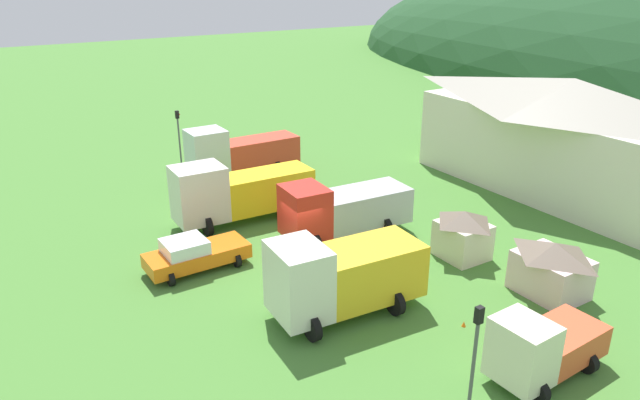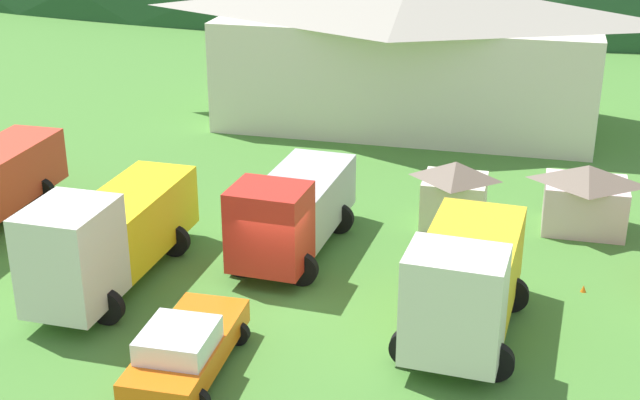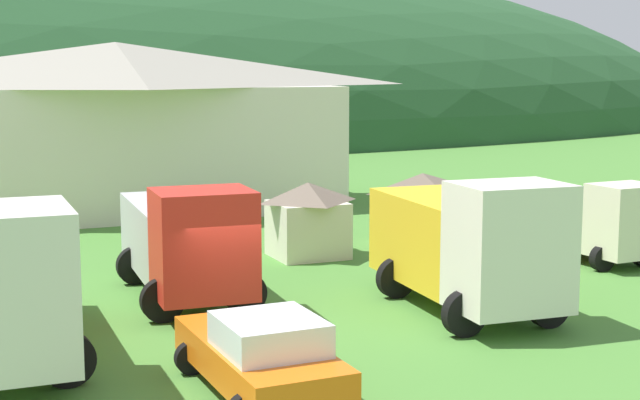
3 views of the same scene
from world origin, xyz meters
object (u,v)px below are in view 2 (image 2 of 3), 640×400
(play_shed_cream, at_px, (454,192))
(service_pickup_orange, at_px, (186,348))
(heavy_rig_striped, at_px, (465,280))
(flatbed_truck_yellow, at_px, (108,235))
(crane_truck_red, at_px, (292,210))
(traffic_cone_near_pickup, at_px, (583,292))
(play_shed_pink, at_px, (586,196))
(depot_building, at_px, (408,50))

(play_shed_cream, relative_size, service_pickup_orange, 0.50)
(heavy_rig_striped, bearing_deg, flatbed_truck_yellow, -88.38)
(crane_truck_red, bearing_deg, traffic_cone_near_pickup, 90.50)
(flatbed_truck_yellow, bearing_deg, play_shed_pink, 121.05)
(depot_building, distance_m, heavy_rig_striped, 21.29)
(heavy_rig_striped, height_order, traffic_cone_near_pickup, heavy_rig_striped)
(flatbed_truck_yellow, bearing_deg, depot_building, 163.95)
(flatbed_truck_yellow, xyz_separation_m, crane_truck_red, (4.95, 3.80, -0.18))
(crane_truck_red, height_order, service_pickup_orange, crane_truck_red)
(depot_building, bearing_deg, play_shed_pink, -54.34)
(play_shed_cream, xyz_separation_m, crane_truck_red, (-5.17, -3.91, 0.37))
(service_pickup_orange, bearing_deg, play_shed_pink, 138.89)
(depot_building, xyz_separation_m, crane_truck_red, (-1.42, -16.43, -2.10))
(heavy_rig_striped, bearing_deg, crane_truck_red, -120.06)
(play_shed_pink, xyz_separation_m, flatbed_truck_yellow, (-14.83, -8.43, 0.54))
(play_shed_pink, xyz_separation_m, traffic_cone_near_pickup, (-0.08, -5.12, -1.29))
(depot_building, relative_size, traffic_cone_near_pickup, 43.02)
(service_pickup_orange, bearing_deg, heavy_rig_striped, 117.28)
(crane_truck_red, bearing_deg, flatbed_truck_yellow, -49.17)
(flatbed_truck_yellow, distance_m, traffic_cone_near_pickup, 15.23)
(flatbed_truck_yellow, relative_size, heavy_rig_striped, 1.22)
(flatbed_truck_yellow, xyz_separation_m, service_pickup_orange, (4.27, -4.19, -1.01))
(play_shed_pink, bearing_deg, depot_building, 125.66)
(play_shed_pink, bearing_deg, traffic_cone_near_pickup, -90.84)
(depot_building, distance_m, play_shed_pink, 14.72)
(play_shed_cream, relative_size, play_shed_pink, 0.79)
(play_shed_pink, distance_m, heavy_rig_striped, 9.55)
(play_shed_cream, bearing_deg, heavy_rig_striped, -82.09)
(service_pickup_orange, bearing_deg, flatbed_truck_yellow, -135.71)
(play_shed_pink, bearing_deg, service_pickup_orange, -129.92)
(depot_building, distance_m, flatbed_truck_yellow, 21.29)
(heavy_rig_striped, bearing_deg, service_pickup_orange, -57.84)
(depot_building, bearing_deg, service_pickup_orange, -94.93)
(play_shed_pink, xyz_separation_m, crane_truck_red, (-9.88, -4.63, 0.36))
(flatbed_truck_yellow, distance_m, service_pickup_orange, 6.07)
(play_shed_pink, xyz_separation_m, service_pickup_orange, (-10.57, -12.63, -0.46))
(depot_building, relative_size, play_shed_pink, 6.24)
(depot_building, xyz_separation_m, play_shed_cream, (3.75, -12.52, -2.47))
(play_shed_cream, bearing_deg, service_pickup_orange, -116.20)
(service_pickup_orange, bearing_deg, traffic_cone_near_pickup, 124.40)
(play_shed_cream, height_order, traffic_cone_near_pickup, play_shed_cream)
(heavy_rig_striped, bearing_deg, play_shed_pink, 161.64)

